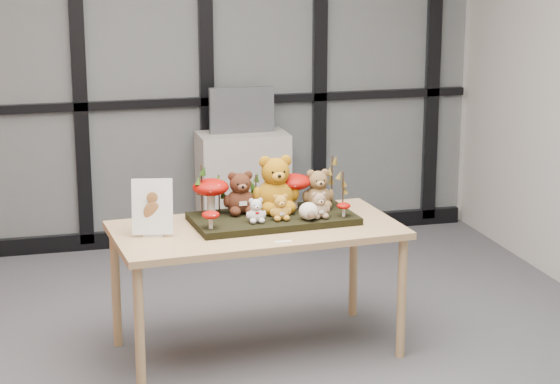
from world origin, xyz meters
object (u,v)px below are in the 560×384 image
object	(u,v)px
mushroom_front_right	(344,209)
bear_brown_medium	(240,190)
display_table	(256,239)
mushroom_back_left	(211,195)
bear_white_bow	(256,209)
bear_pooh_yellow	(275,181)
sign_holder	(152,210)
mushroom_back_right	(294,189)
plush_cream_hedgehog	(309,210)
bear_small_yellow	(280,206)
cabinet	(243,191)
bear_beige_small	(319,204)
monitor	(242,110)
mushroom_front_left	(211,219)
bear_tan_back	(318,187)
diorama_tray	(273,219)

from	to	relation	value
mushroom_front_right	bear_brown_medium	bearing A→B (deg)	158.49
display_table	mushroom_back_left	xyz separation A→B (m)	(-0.21, 0.17, 0.21)
bear_white_bow	mushroom_back_left	size ratio (longest dim) A/B	0.66
mushroom_back_left	bear_pooh_yellow	bearing A→B (deg)	-2.13
bear_pooh_yellow	sign_holder	size ratio (longest dim) A/B	1.15
mushroom_back_right	sign_holder	xyz separation A→B (m)	(-0.81, -0.21, -0.00)
bear_pooh_yellow	plush_cream_hedgehog	size ratio (longest dim) A/B	3.31
bear_small_yellow	mushroom_front_right	world-z (taller)	bear_small_yellow
cabinet	bear_beige_small	bearing A→B (deg)	-90.34
monitor	mushroom_front_left	bearing A→B (deg)	-107.02
display_table	bear_small_yellow	size ratio (longest dim) A/B	10.25
bear_tan_back	monitor	size ratio (longest dim) A/B	0.52
mushroom_front_right	cabinet	xyz separation A→B (m)	(-0.12, 1.94, -0.37)
monitor	bear_beige_small	bearing A→B (deg)	-90.33
mushroom_front_right	bear_small_yellow	bearing A→B (deg)	175.90
bear_brown_medium	bear_tan_back	size ratio (longest dim) A/B	1.07
bear_white_bow	plush_cream_hedgehog	size ratio (longest dim) A/B	1.38
bear_beige_small	plush_cream_hedgehog	distance (m)	0.07
plush_cream_hedgehog	mushroom_front_right	bearing A→B (deg)	-0.28
plush_cream_hedgehog	mushroom_back_right	size ratio (longest dim) A/B	0.49
display_table	diorama_tray	distance (m)	0.15
bear_white_bow	plush_cream_hedgehog	xyz separation A→B (m)	(0.28, -0.03, -0.02)
mushroom_back_left	cabinet	bearing A→B (deg)	71.96
bear_brown_medium	mushroom_front_right	world-z (taller)	bear_brown_medium
bear_brown_medium	mushroom_front_right	xyz separation A→B (m)	(0.52, -0.21, -0.09)
bear_pooh_yellow	bear_brown_medium	size ratio (longest dim) A/B	1.33
monitor	mushroom_front_right	bearing A→B (deg)	-86.37
mushroom_front_left	cabinet	world-z (taller)	mushroom_front_left
mushroom_back_left	mushroom_back_right	bearing A→B (deg)	2.73
bear_tan_back	monitor	distance (m)	1.75
bear_tan_back	bear_small_yellow	world-z (taller)	bear_tan_back
mushroom_back_right	mushroom_front_right	world-z (taller)	mushroom_back_right
mushroom_front_left	mushroom_back_left	bearing A→B (deg)	78.78
mushroom_back_left	mushroom_front_right	bearing A→B (deg)	-17.58
bear_beige_small	mushroom_back_left	world-z (taller)	mushroom_back_left
diorama_tray	cabinet	bearing A→B (deg)	78.30
cabinet	mushroom_back_right	bearing A→B (deg)	-92.94
diorama_tray	cabinet	distance (m)	1.86
diorama_tray	mushroom_back_left	xyz separation A→B (m)	(-0.32, 0.10, 0.13)
bear_brown_medium	bear_tan_back	bearing A→B (deg)	-3.57
mushroom_back_left	mushroom_front_left	xyz separation A→B (m)	(-0.05, -0.26, -0.06)
display_table	diorama_tray	world-z (taller)	diorama_tray
diorama_tray	mushroom_back_right	world-z (taller)	mushroom_back_right
bear_tan_back	bear_white_bow	distance (m)	0.45
display_table	mushroom_front_right	distance (m)	0.50
display_table	bear_pooh_yellow	size ratio (longest dim) A/B	4.59
bear_white_bow	mushroom_back_right	size ratio (longest dim) A/B	0.68
diorama_tray	mushroom_back_right	distance (m)	0.23
sign_holder	monitor	world-z (taller)	monitor
bear_pooh_yellow	sign_holder	distance (m)	0.72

